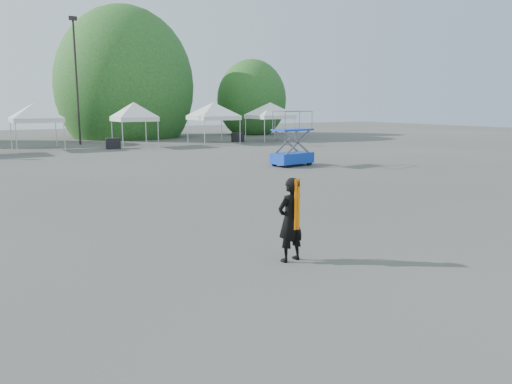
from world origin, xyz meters
TOP-DOWN VIEW (x-y plane):
  - ground at (0.00, 0.00)m, footprint 120.00×120.00m
  - light_pole_east at (3.00, 32.00)m, footprint 0.60×0.25m
  - tree_mid_e at (9.00, 39.00)m, footprint 5.12×5.12m
  - tree_far_e at (22.00, 37.00)m, footprint 3.84×3.84m
  - tent_e at (-0.59, 28.78)m, footprint 4.58×4.58m
  - tent_f at (5.98, 27.40)m, footprint 4.05×4.05m
  - tent_g at (12.50, 27.30)m, footprint 4.75×4.75m
  - tent_h at (18.17, 27.58)m, footprint 4.71×4.71m
  - man at (-0.16, -1.17)m, footprint 0.68×0.50m
  - scissor_lift at (9.29, 11.90)m, footprint 2.33×1.41m
  - crate_mid at (4.16, 26.84)m, footprint 1.13×0.96m
  - crate_east at (15.18, 28.05)m, footprint 1.19×1.05m

SIDE VIEW (x-z plane):
  - ground at x=0.00m, z-range 0.00..0.00m
  - crate_east at x=15.18m, z-range 0.00..0.77m
  - crate_mid at x=4.16m, z-range 0.00..0.78m
  - man at x=-0.16m, z-range 0.00..1.74m
  - scissor_lift at x=9.29m, z-range 0.01..2.85m
  - tent_f at x=5.98m, z-range 1.12..5.00m
  - tent_e at x=-0.59m, z-range 1.12..5.00m
  - tent_h at x=18.17m, z-range 1.12..5.00m
  - tent_g at x=12.50m, z-range 1.12..5.00m
  - tree_far_e at x=22.00m, z-range 0.70..6.55m
  - tree_mid_e at x=9.00m, z-range 0.94..8.74m
  - light_pole_east at x=3.00m, z-range 0.62..10.42m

